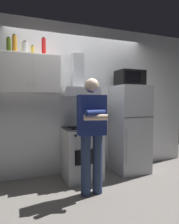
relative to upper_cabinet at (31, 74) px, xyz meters
The scene contains 14 objects.
ground_plane 1.98m from the upper_cabinet, 23.77° to the right, with size 7.00×7.00×0.00m, color slate.
back_wall_tiled 0.97m from the upper_cabinet, 14.86° to the left, with size 4.80×0.10×2.70m, color white.
upper_cabinet is the anchor object (origin of this frame).
stove_oven 1.55m from the upper_cabinet, ahead, with size 0.60×0.62×0.87m.
range_hood 0.81m from the upper_cabinet, ahead, with size 0.60×0.44×0.75m.
refrigerator 2.00m from the upper_cabinet, ahead, with size 0.60×0.62×1.60m.
microwave 1.75m from the upper_cabinet, ahead, with size 0.48×0.37×0.28m.
person_standing 1.35m from the upper_cabinet, 44.26° to the right, with size 0.38×0.33×1.64m.
cooking_pot 1.27m from the upper_cabinet, 14.73° to the right, with size 0.28×0.18×0.10m.
bottle_spice_jar 0.37m from the upper_cabinet, 21.96° to the left, with size 0.05×0.05×0.16m.
bottle_olive_oil 0.53m from the upper_cabinet, behind, with size 0.07×0.07×0.25m.
bottle_soda_red 0.49m from the upper_cabinet, ahead, with size 0.07×0.07×0.30m.
bottle_liquor_amber 0.49m from the upper_cabinet, behind, with size 0.07×0.07×0.28m.
bottle_canister_steel 0.41m from the upper_cabinet, 161.27° to the left, with size 0.09×0.09×0.21m.
Camera 1 is at (-1.11, -2.91, 1.35)m, focal length 31.69 mm.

